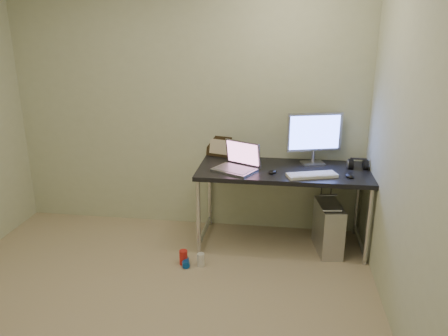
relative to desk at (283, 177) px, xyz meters
The scene contains 18 objects.
floor 1.84m from the desk, 124.55° to the right, with size 3.50×3.50×0.00m, color tan.
wall_back 1.18m from the desk, 160.63° to the left, with size 3.50×0.02×2.50m, color beige.
wall_right 1.71m from the desk, 61.04° to the right, with size 0.02×3.50×2.50m, color beige.
desk is the anchor object (origin of this frame).
tower_computer 0.62m from the desk, 11.46° to the right, with size 0.26×0.47×0.49m.
cable_a 0.55m from the desk, 37.42° to the left, with size 0.01×0.01×0.70m, color black.
cable_b 0.62m from the desk, 29.95° to the left, with size 0.01×0.01×0.72m, color black.
can_red 1.15m from the desk, 148.17° to the right, with size 0.07×0.07×0.13m, color red.
can_white 1.05m from the desk, 142.15° to the right, with size 0.06×0.06×0.12m, color silver.
can_blue 1.17m from the desk, 146.09° to the right, with size 0.06×0.06×0.12m, color #0D4AAC.
laptop 0.44m from the desk, behind, with size 0.46×0.43×0.25m.
monitor 0.50m from the desk, 35.82° to the left, with size 0.51×0.20×0.49m.
keyboard 0.32m from the desk, 35.99° to the right, with size 0.43×0.14×0.03m, color white.
mouse_right 0.60m from the desk, 14.80° to the right, with size 0.06×0.10×0.03m, color black.
mouse_left 0.19m from the desk, 127.34° to the right, with size 0.07×0.11×0.04m, color black.
headphones 0.69m from the desk, ahead, with size 0.18×0.11×0.12m.
picture_frame 0.74m from the desk, 153.85° to the left, with size 0.26×0.03×0.21m, color black.
webcam 0.55m from the desk, 146.86° to the left, with size 0.05×0.04×0.13m.
Camera 1 is at (0.95, -2.41, 2.00)m, focal length 35.00 mm.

